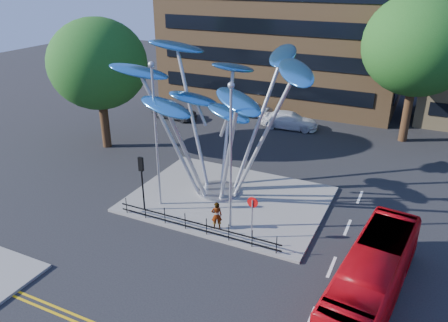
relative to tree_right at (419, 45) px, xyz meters
The scene contains 15 objects.
ground 24.75m from the tree_right, 109.98° to the right, with size 120.00×120.00×0.00m, color black.
traffic_island 20.01m from the tree_right, 119.36° to the right, with size 12.00×9.00×0.15m, color slate.
tree_right is the anchor object (origin of this frame).
tree_left 25.09m from the tree_right, 151.39° to the right, with size 7.60×7.60×10.32m.
leaf_sculpture 18.37m from the tree_right, 123.31° to the right, with size 12.72×9.54×9.51m.
street_lamp_left 22.49m from the tree_right, 124.05° to the right, with size 0.36×0.36×8.80m.
street_lamp_right 20.64m from the tree_right, 111.54° to the right, with size 0.36×0.36×8.30m.
traffic_light_island 24.06m from the tree_right, 123.69° to the right, with size 0.28×0.18×3.42m.
no_entry_sign_island 21.31m from the tree_right, 107.12° to the right, with size 0.60×0.10×2.45m.
pedestrian_railing_front 23.43m from the tree_right, 113.91° to the right, with size 10.00×0.06×1.00m.
red_bus 22.76m from the tree_right, 88.68° to the right, with size 2.21×9.46×2.64m, color #B50811.
pedestrian 22.27m from the tree_right, 112.57° to the right, with size 0.60×0.40×1.65m, color gray.
parked_car_left 22.34m from the tree_right, behind, with size 1.88×4.67×1.59m, color #404147.
parked_car_mid 16.05m from the tree_right, behind, with size 1.49×4.26×1.41m, color #ABAFB3.
parked_car_right 12.23m from the tree_right, behind, with size 2.11×5.19×1.51m, color silver.
Camera 1 is at (9.31, -16.20, 13.52)m, focal length 35.00 mm.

